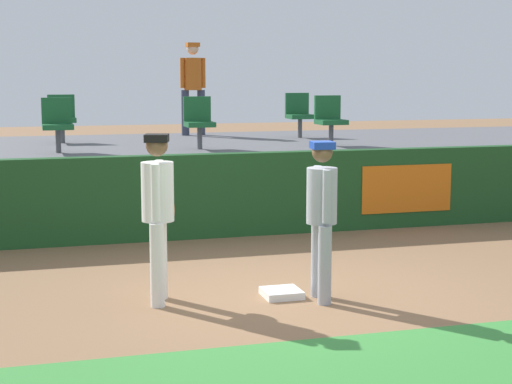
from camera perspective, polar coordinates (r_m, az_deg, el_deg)
name	(u,v)px	position (r m, az deg, el deg)	size (l,w,h in m)	color
ground_plane	(295,298)	(8.87, 2.75, -7.36)	(60.00, 60.00, 0.00)	#846042
first_base	(282,293)	(8.90, 1.79, -7.02)	(0.40, 0.40, 0.08)	white
player_fielder_home	(158,206)	(8.55, -6.79, -0.99)	(0.44, 0.52, 1.77)	white
player_runner_visitor	(322,209)	(8.59, 4.58, -1.21)	(0.35, 0.47, 1.69)	#9EA3AD
field_wall	(220,195)	(12.02, -2.48, -0.23)	(18.00, 0.26, 1.23)	#19471E
bleacher_platform	(186,176)	(14.51, -4.91, 1.10)	(18.00, 4.80, 1.17)	#59595E
seat_front_right	(330,118)	(13.95, 5.14, 5.17)	(0.46, 0.44, 0.84)	#4C4C51
seat_back_left	(62,116)	(14.83, -13.32, 5.16)	(0.47, 0.44, 0.84)	#4C4C51
seat_back_right	(299,113)	(15.67, 2.99, 5.53)	(0.46, 0.44, 0.84)	#4C4C51
seat_front_center	(199,120)	(13.31, -4.00, 5.03)	(0.45, 0.44, 0.84)	#4C4C51
seat_front_left	(57,122)	(13.03, -13.61, 4.75)	(0.46, 0.44, 0.84)	#4C4C51
spectator_hooded	(193,82)	(16.24, -4.39, 7.62)	(0.50, 0.35, 1.80)	#33384C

